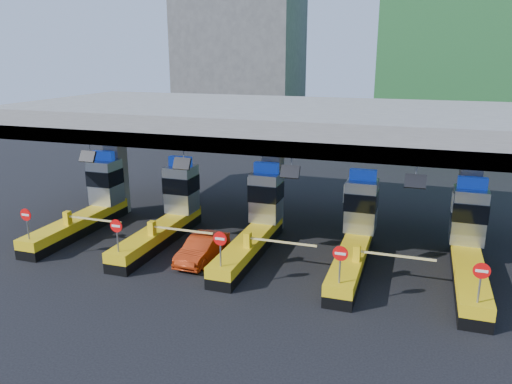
% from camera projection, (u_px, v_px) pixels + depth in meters
% --- Properties ---
extents(ground, '(120.00, 120.00, 0.00)m').
position_uv_depth(ground, '(255.00, 249.00, 25.51)').
color(ground, black).
rests_on(ground, ground).
extents(toll_canopy, '(28.00, 12.09, 7.00)m').
position_uv_depth(toll_canopy, '(273.00, 122.00, 26.48)').
color(toll_canopy, slate).
rests_on(toll_canopy, ground).
extents(toll_lane_far_left, '(4.43, 8.00, 4.16)m').
position_uv_depth(toll_lane_far_left, '(91.00, 203.00, 28.44)').
color(toll_lane_far_left, black).
rests_on(toll_lane_far_left, ground).
extents(toll_lane_left, '(4.43, 8.00, 4.16)m').
position_uv_depth(toll_lane_left, '(169.00, 212.00, 26.91)').
color(toll_lane_left, black).
rests_on(toll_lane_left, ground).
extents(toll_lane_center, '(4.43, 8.00, 4.16)m').
position_uv_depth(toll_lane_center, '(257.00, 222.00, 25.38)').
color(toll_lane_center, black).
rests_on(toll_lane_center, ground).
extents(toll_lane_right, '(4.43, 8.00, 4.16)m').
position_uv_depth(toll_lane_right, '(356.00, 232.00, 23.86)').
color(toll_lane_right, black).
rests_on(toll_lane_right, ground).
extents(toll_lane_far_right, '(4.43, 8.00, 4.16)m').
position_uv_depth(toll_lane_far_right, '(469.00, 245.00, 22.33)').
color(toll_lane_far_right, black).
rests_on(toll_lane_far_right, ground).
extents(bg_building_scaffold, '(18.00, 12.00, 28.00)m').
position_uv_depth(bg_building_scaffold, '(482.00, 6.00, 47.30)').
color(bg_building_scaffold, '#1E5926').
rests_on(bg_building_scaffold, ground).
extents(bg_building_concrete, '(14.00, 10.00, 18.00)m').
position_uv_depth(bg_building_concrete, '(240.00, 59.00, 60.24)').
color(bg_building_concrete, '#4C4C49').
rests_on(bg_building_concrete, ground).
extents(red_car, '(1.44, 3.79, 1.23)m').
position_uv_depth(red_car, '(202.00, 248.00, 23.98)').
color(red_car, '#9F290C').
rests_on(red_car, ground).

